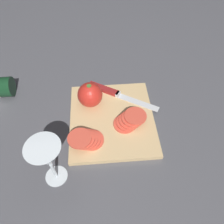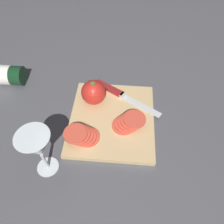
# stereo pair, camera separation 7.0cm
# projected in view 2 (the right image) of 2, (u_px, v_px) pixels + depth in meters

# --- Properties ---
(ground_plane) EXTENTS (3.00, 3.00, 0.00)m
(ground_plane) POSITION_uv_depth(u_px,v_px,m) (121.00, 112.00, 0.76)
(ground_plane) COLOR #4C4C51
(cutting_board) EXTENTS (0.31, 0.28, 0.02)m
(cutting_board) POSITION_uv_depth(u_px,v_px,m) (112.00, 119.00, 0.73)
(cutting_board) COLOR tan
(cutting_board) RESTS_ON ground_plane
(wine_glass) EXTENTS (0.09, 0.09, 0.17)m
(wine_glass) POSITION_uv_depth(u_px,v_px,m) (37.00, 147.00, 0.54)
(wine_glass) COLOR silver
(wine_glass) RESTS_ON ground_plane
(whole_tomato) EXTENTS (0.08, 0.08, 0.09)m
(whole_tomato) POSITION_uv_depth(u_px,v_px,m) (94.00, 92.00, 0.74)
(whole_tomato) COLOR red
(whole_tomato) RESTS_ON cutting_board
(knife) EXTENTS (0.16, 0.24, 0.01)m
(knife) POSITION_uv_depth(u_px,v_px,m) (115.00, 91.00, 0.79)
(knife) COLOR silver
(knife) RESTS_ON cutting_board
(tomato_slice_stack_near) EXTENTS (0.08, 0.11, 0.03)m
(tomato_slice_stack_near) POSITION_uv_depth(u_px,v_px,m) (129.00, 122.00, 0.69)
(tomato_slice_stack_near) COLOR #DB4C38
(tomato_slice_stack_near) RESTS_ON cutting_board
(tomato_slice_stack_far) EXTENTS (0.08, 0.11, 0.03)m
(tomato_slice_stack_far) POSITION_uv_depth(u_px,v_px,m) (82.00, 135.00, 0.66)
(tomato_slice_stack_far) COLOR #DB4C38
(tomato_slice_stack_far) RESTS_ON cutting_board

